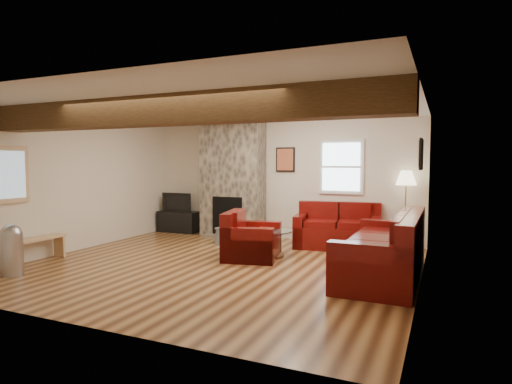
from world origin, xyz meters
TOP-DOWN VIEW (x-y plane):
  - room at (0.00, 0.00)m, footprint 8.00×8.00m
  - oak_beam at (0.00, -1.25)m, footprint 6.00×0.36m
  - chimney_breast at (-1.00, 2.49)m, footprint 1.40×0.67m
  - back_window at (1.35, 2.71)m, footprint 0.90×0.08m
  - ceiling_dome at (0.90, 0.90)m, footprint 0.40×0.40m
  - artwork_back at (0.15, 2.71)m, footprint 0.42×0.06m
  - artwork_right at (2.96, 0.30)m, footprint 0.06×0.55m
  - sofa_three at (2.48, 0.36)m, footprint 1.02×2.41m
  - loveseat at (1.41, 2.23)m, footprint 1.73×1.16m
  - armchair_red at (0.28, 0.71)m, footprint 1.06×1.15m
  - coffee_table at (0.43, 0.94)m, footprint 0.96×0.96m
  - tv_cabinet at (-2.45, 2.53)m, footprint 0.98×0.39m
  - television at (-2.45, 2.53)m, footprint 0.76×0.10m
  - floor_lamp at (2.61, 2.55)m, footprint 0.38×0.38m
  - pine_bench at (-2.83, -1.04)m, footprint 0.25×1.09m
  - pedal_bin at (-2.44, -1.72)m, footprint 0.35×0.35m
  - coal_bucket at (-0.80, 1.66)m, footprint 0.35×0.35m

SIDE VIEW (x-z plane):
  - coal_bucket at x=-0.80m, z-range 0.00..0.33m
  - pine_bench at x=-2.83m, z-range 0.00..0.41m
  - coffee_table at x=0.43m, z-range -0.02..0.49m
  - tv_cabinet at x=-2.45m, z-range 0.00..0.49m
  - pedal_bin at x=-2.44m, z-range 0.00..0.76m
  - armchair_red at x=0.28m, z-range 0.00..0.80m
  - loveseat at x=1.41m, z-range 0.00..0.86m
  - sofa_three at x=2.48m, z-range 0.00..0.93m
  - television at x=-2.45m, z-range 0.49..0.93m
  - chimney_breast at x=-1.00m, z-range -0.03..2.47m
  - room at x=0.00m, z-range -2.75..5.25m
  - floor_lamp at x=2.61m, z-range 0.53..2.01m
  - back_window at x=1.35m, z-range 1.00..2.10m
  - artwork_back at x=0.15m, z-range 1.44..1.96m
  - artwork_right at x=2.96m, z-range 1.54..1.96m
  - oak_beam at x=0.00m, z-range 2.12..2.50m
  - ceiling_dome at x=0.90m, z-range 2.35..2.53m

